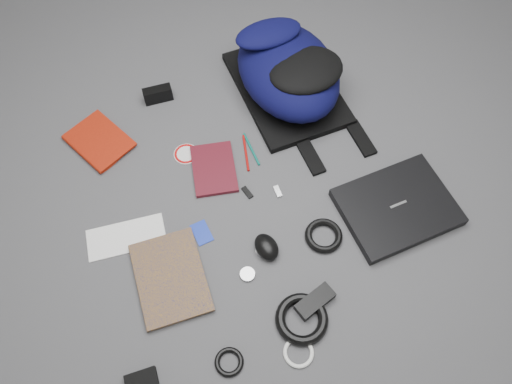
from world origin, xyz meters
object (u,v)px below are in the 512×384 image
compact_camera (158,94)px  backpack (288,70)px  laptop (397,207)px  comic_book (137,288)px  textbook_red (81,156)px  mouse (267,247)px  power_brick (315,301)px  dvd_case (214,169)px

compact_camera → backpack: bearing=-12.1°
laptop → comic_book: size_ratio=1.27×
laptop → compact_camera: 0.96m
textbook_red → mouse: size_ratio=2.33×
mouse → power_brick: 0.23m
compact_camera → mouse: compact_camera is taller
laptop → comic_book: (-0.85, 0.21, -0.01)m
backpack → mouse: 0.67m
laptop → power_brick: 0.43m
laptop → compact_camera: size_ratio=3.40×
mouse → power_brick: mouse is taller
comic_book → power_brick: 0.54m
comic_book → compact_camera: compact_camera is taller
comic_book → power_brick: (0.43, -0.33, 0.00)m
textbook_red → compact_camera: (0.35, 0.09, 0.02)m
backpack → power_brick: 0.84m
backpack → comic_book: size_ratio=1.89×
comic_book → mouse: 0.42m
compact_camera → power_brick: (0.04, -0.96, -0.01)m
backpack → laptop: 0.63m
mouse → power_brick: size_ratio=0.78×
mouse → power_brick: bearing=-80.5°
textbook_red → power_brick: power_brick is taller
laptop → textbook_red: laptop is taller
dvd_case → power_brick: (0.02, -0.57, 0.01)m
dvd_case → backpack: bearing=44.0°
textbook_red → compact_camera: bearing=-0.7°
backpack → compact_camera: bearing=162.8°
backpack → laptop: size_ratio=1.49×
compact_camera → power_brick: size_ratio=0.86×
mouse → laptop: bearing=-11.8°
laptop → backpack: bearing=100.9°
backpack → comic_book: 0.93m
backpack → compact_camera: (-0.43, 0.22, -0.08)m
backpack → dvd_case: (-0.42, -0.16, -0.10)m
dvd_case → laptop: bearing=-23.9°
compact_camera → mouse: bearing=-74.2°
textbook_red → comic_book: textbook_red is taller
textbook_red → backpack: bearing=-24.4°
textbook_red → compact_camera: 0.36m
comic_book → laptop: bearing=0.2°
dvd_case → textbook_red: bearing=164.0°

